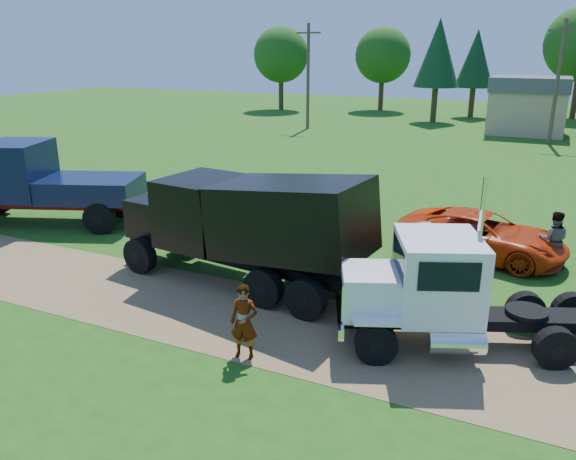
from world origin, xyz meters
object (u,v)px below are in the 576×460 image
at_px(black_dump_truck, 248,222).
at_px(navy_truck, 36,183).
at_px(white_semi_tractor, 439,292).
at_px(spectator_a, 244,322).
at_px(orange_pickup, 481,235).

relative_size(black_dump_truck, navy_truck, 1.08).
relative_size(white_semi_tractor, navy_truck, 0.88).
distance_m(black_dump_truck, navy_truck, 11.20).
distance_m(navy_truck, spectator_a, 14.31).
xyz_separation_m(black_dump_truck, orange_pickup, (6.24, 5.58, -1.23)).
height_order(black_dump_truck, spectator_a, black_dump_truck).
xyz_separation_m(black_dump_truck, navy_truck, (-11.03, 1.89, -0.28)).
bearing_deg(white_semi_tractor, orange_pickup, 66.00).
height_order(white_semi_tractor, black_dump_truck, white_semi_tractor).
height_order(white_semi_tractor, spectator_a, white_semi_tractor).
bearing_deg(navy_truck, black_dump_truck, -30.87).
bearing_deg(orange_pickup, navy_truck, 111.63).
relative_size(navy_truck, orange_pickup, 1.40).
bearing_deg(black_dump_truck, navy_truck, 177.04).
bearing_deg(spectator_a, black_dump_truck, 108.45).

